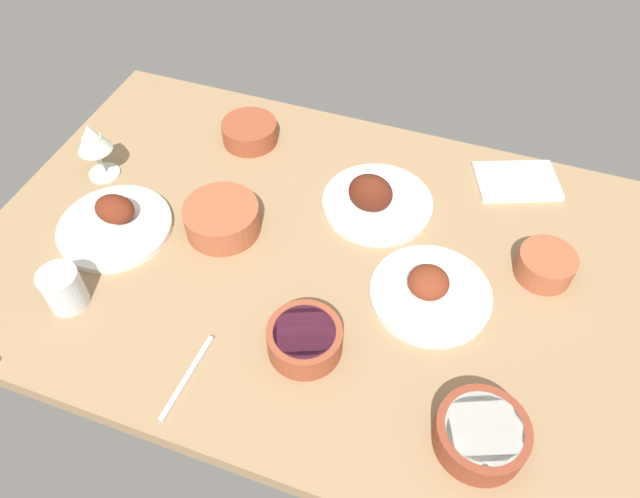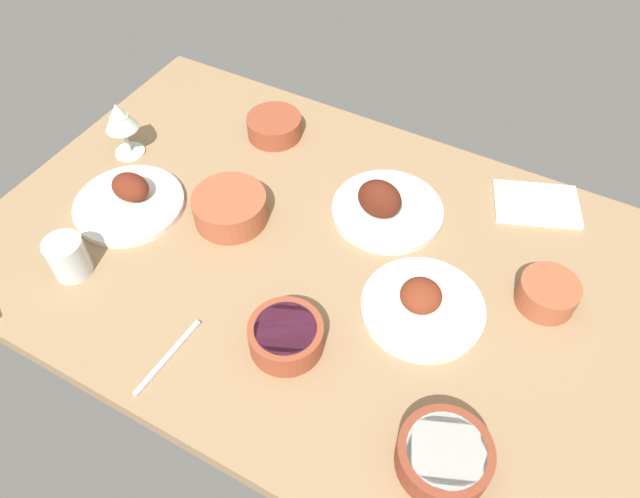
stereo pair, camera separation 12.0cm
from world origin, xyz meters
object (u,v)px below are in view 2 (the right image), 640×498
at_px(plate_center_main, 384,206).
at_px(spoon_loose, 168,357).
at_px(folded_napkin, 536,204).
at_px(bowl_potatoes, 230,207).
at_px(water_tumbler, 68,257).
at_px(bowl_onions, 286,336).
at_px(wine_glass, 120,119).
at_px(bowl_cream, 444,456).
at_px(plate_near_viewer, 422,305).
at_px(bowl_pasta, 274,125).
at_px(bowl_soup, 548,293).
at_px(plate_far_side, 129,200).

bearing_deg(plate_center_main, spoon_loose, 69.24).
distance_m(folded_napkin, spoon_loose, 0.83).
distance_m(bowl_potatoes, water_tumbler, 0.33).
height_order(bowl_onions, wine_glass, wine_glass).
height_order(plate_center_main, wine_glass, wine_glass).
xyz_separation_m(bowl_cream, bowl_potatoes, (0.59, -0.28, 0.00)).
relative_size(plate_near_viewer, wine_glass, 1.68).
bearing_deg(bowl_onions, bowl_pasta, -56.63).
bearing_deg(bowl_pasta, wine_glass, 39.61).
distance_m(bowl_soup, bowl_cream, 0.39).
bearing_deg(wine_glass, bowl_pasta, -140.39).
distance_m(bowl_soup, folded_napkin, 0.26).
relative_size(plate_center_main, bowl_pasta, 1.83).
height_order(plate_far_side, plate_near_viewer, plate_far_side).
height_order(plate_near_viewer, bowl_pasta, plate_near_viewer).
distance_m(bowl_onions, bowl_potatoes, 0.34).
height_order(bowl_soup, bowl_pasta, bowl_soup).
xyz_separation_m(water_tumbler, folded_napkin, (-0.76, -0.62, -0.04)).
xyz_separation_m(plate_far_side, wine_glass, (0.12, -0.14, 0.08)).
relative_size(folded_napkin, spoon_loose, 1.05).
height_order(bowl_onions, folded_napkin, bowl_onions).
bearing_deg(folded_napkin, plate_center_main, 32.98).
distance_m(wine_glass, water_tumbler, 0.36).
bearing_deg(bowl_potatoes, bowl_pasta, -77.34).
height_order(plate_near_viewer, bowl_potatoes, plate_near_viewer).
xyz_separation_m(plate_near_viewer, bowl_onions, (0.19, 0.19, 0.01)).
distance_m(plate_far_side, plate_near_viewer, 0.67).
height_order(plate_center_main, spoon_loose, plate_center_main).
distance_m(plate_near_viewer, bowl_potatoes, 0.45).
relative_size(plate_far_side, folded_napkin, 1.32).
bearing_deg(bowl_potatoes, water_tumbler, 53.83).
relative_size(bowl_cream, water_tumbler, 1.78).
xyz_separation_m(water_tumbler, spoon_loose, (-0.29, 0.07, -0.04)).
bearing_deg(plate_center_main, water_tumbler, 42.18).
relative_size(bowl_cream, spoon_loose, 0.86).
height_order(plate_center_main, folded_napkin, plate_center_main).
height_order(plate_near_viewer, bowl_cream, plate_near_viewer).
bearing_deg(bowl_cream, bowl_soup, -98.88).
relative_size(bowl_potatoes, folded_napkin, 0.87).
xyz_separation_m(bowl_potatoes, water_tumbler, (0.20, 0.27, 0.01)).
bearing_deg(bowl_onions, folded_napkin, -118.23).
distance_m(bowl_onions, bowl_soup, 0.50).
bearing_deg(bowl_pasta, bowl_cream, 139.06).
xyz_separation_m(plate_center_main, bowl_soup, (-0.37, 0.06, 0.00)).
distance_m(bowl_cream, folded_napkin, 0.63).
bearing_deg(plate_far_side, bowl_potatoes, -160.96).
bearing_deg(bowl_pasta, plate_near_viewer, 148.91).
relative_size(plate_far_side, water_tumbler, 2.84).
distance_m(plate_center_main, folded_napkin, 0.34).
bearing_deg(plate_far_side, folded_napkin, -151.54).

